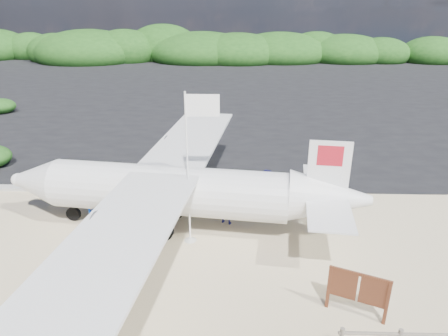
# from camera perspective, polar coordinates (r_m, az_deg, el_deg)

# --- Properties ---
(ground) EXTENTS (160.00, 160.00, 0.00)m
(ground) POSITION_cam_1_polar(r_m,az_deg,el_deg) (15.70, 0.83, -11.48)
(ground) COLOR beige
(asphalt_apron) EXTENTS (90.00, 50.00, 0.04)m
(asphalt_apron) POSITION_cam_1_polar(r_m,az_deg,el_deg) (43.90, 1.49, 10.98)
(asphalt_apron) COLOR #B2B2B2
(asphalt_apron) RESTS_ON ground
(lagoon) EXTENTS (9.00, 7.00, 0.40)m
(lagoon) POSITION_cam_1_polar(r_m,az_deg,el_deg) (19.28, -27.15, -7.29)
(lagoon) COLOR #B2B2B2
(lagoon) RESTS_ON ground
(vegetation_band) EXTENTS (124.00, 8.00, 4.40)m
(vegetation_band) POSITION_cam_1_polar(r_m,az_deg,el_deg) (68.58, 1.61, 15.15)
(vegetation_band) COLOR #B2B2B2
(vegetation_band) RESTS_ON ground
(baggage_cart) EXTENTS (2.85, 2.32, 1.24)m
(baggage_cart) POSITION_cam_1_polar(r_m,az_deg,el_deg) (17.92, -14.55, -7.61)
(baggage_cart) COLOR blue
(baggage_cart) RESTS_ON ground
(flagpole) EXTENTS (1.20, 0.50, 5.98)m
(flagpole) POSITION_cam_1_polar(r_m,az_deg,el_deg) (16.26, -4.83, -10.24)
(flagpole) COLOR white
(flagpole) RESTS_ON ground
(signboard) EXTENTS (1.81, 0.92, 1.56)m
(signboard) POSITION_cam_1_polar(r_m,az_deg,el_deg) (13.53, 18.08, -19.29)
(signboard) COLOR brown
(signboard) RESTS_ON ground
(crew_a) EXTENTS (0.75, 0.63, 1.76)m
(crew_a) POSITION_cam_1_polar(r_m,az_deg,el_deg) (16.94, 0.31, -5.27)
(crew_a) COLOR #16154F
(crew_a) RESTS_ON ground
(crew_b) EXTENTS (1.02, 0.83, 1.95)m
(crew_b) POSITION_cam_1_polar(r_m,az_deg,el_deg) (18.15, 5.94, -3.07)
(crew_b) COLOR #16154F
(crew_b) RESTS_ON ground
(aircraft_large) EXTENTS (19.79, 19.79, 5.32)m
(aircraft_large) POSITION_cam_1_polar(r_m,az_deg,el_deg) (36.44, 18.28, 7.45)
(aircraft_large) COLOR #B2B2B2
(aircraft_large) RESTS_ON ground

